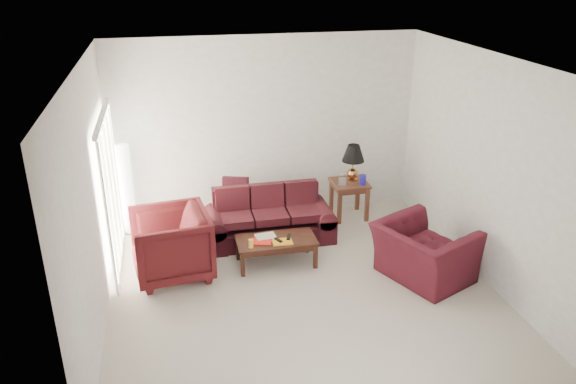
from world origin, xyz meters
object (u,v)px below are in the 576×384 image
object	(u,v)px
sofa	(269,216)
floor_lamp	(127,189)
coffee_table	(276,251)
end_table	(349,199)
armchair_right	(424,253)
armchair_left	(171,244)

from	to	relation	value
sofa	floor_lamp	world-z (taller)	floor_lamp
sofa	coffee_table	xyz separation A→B (m)	(-0.04, -0.75, -0.20)
sofa	coffee_table	size ratio (longest dim) A/B	1.74
end_table	armchair_right	distance (m)	2.13
floor_lamp	armchair_left	bearing A→B (deg)	-67.31
end_table	armchair_right	xyz separation A→B (m)	(0.38, -2.10, 0.07)
armchair_right	floor_lamp	bearing A→B (deg)	36.14
armchair_right	coffee_table	size ratio (longest dim) A/B	1.05
sofa	armchair_right	size ratio (longest dim) A/B	1.66
floor_lamp	sofa	bearing A→B (deg)	-19.06
end_table	coffee_table	xyz separation A→B (m)	(-1.51, -1.30, -0.12)
end_table	sofa	bearing A→B (deg)	-159.58
armchair_left	coffee_table	distance (m)	1.49
sofa	end_table	bearing A→B (deg)	25.20
sofa	coffee_table	distance (m)	0.78
sofa	end_table	distance (m)	1.57
armchair_left	coffee_table	bearing A→B (deg)	82.66
floor_lamp	armchair_right	xyz separation A→B (m)	(3.96, -2.28, -0.36)
armchair_right	coffee_table	xyz separation A→B (m)	(-1.89, 0.80, -0.19)
end_table	floor_lamp	bearing A→B (deg)	177.04
armchair_left	armchair_right	size ratio (longest dim) A/B	0.88
coffee_table	end_table	bearing A→B (deg)	38.09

